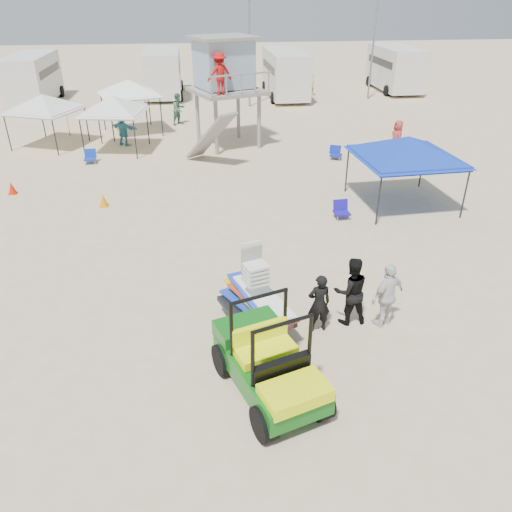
{
  "coord_description": "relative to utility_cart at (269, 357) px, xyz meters",
  "views": [
    {
      "loc": [
        -0.89,
        -8.32,
        7.54
      ],
      "look_at": [
        0.5,
        3.0,
        1.3
      ],
      "focal_mm": 35.0,
      "sensor_mm": 36.0,
      "label": 1
    }
  ],
  "objects": [
    {
      "name": "light_pole_left",
      "position": [
        2.69,
        27.64,
        3.02
      ],
      "size": [
        0.14,
        0.14,
        8.0
      ],
      "primitive_type": "cylinder",
      "color": "slate",
      "rests_on": "ground"
    },
    {
      "name": "man_mid",
      "position": [
        2.37,
        2.29,
        -0.08
      ],
      "size": [
        0.9,
        0.71,
        1.8
      ],
      "primitive_type": "imported",
      "rotation": [
        0.0,
        0.0,
        3.17
      ],
      "color": "black",
      "rests_on": "ground"
    },
    {
      "name": "beach_chair_a",
      "position": [
        -6.23,
        16.2,
        -0.67
      ],
      "size": [
        0.58,
        0.62,
        0.64
      ],
      "color": "#0F32A2",
      "rests_on": "ground"
    },
    {
      "name": "canopy_white_c",
      "position": [
        -4.7,
        21.51,
        1.81
      ],
      "size": [
        3.6,
        3.6,
        3.33
      ],
      "color": "black",
      "rests_on": "ground"
    },
    {
      "name": "canopy_white_a",
      "position": [
        -5.13,
        18.0,
        1.63
      ],
      "size": [
        3.15,
        3.15,
        3.16
      ],
      "color": "black",
      "rests_on": "ground"
    },
    {
      "name": "lifeguard_tower",
      "position": [
        0.43,
        18.46,
        2.89
      ],
      "size": [
        4.2,
        4.2,
        5.2
      ],
      "color": "gray",
      "rests_on": "ground"
    },
    {
      "name": "man_left",
      "position": [
        1.52,
        2.04,
        -0.2
      ],
      "size": [
        0.59,
        0.41,
        1.56
      ],
      "primitive_type": "imported",
      "rotation": [
        0.0,
        0.0,
        3.21
      ],
      "color": "black",
      "rests_on": "ground"
    },
    {
      "name": "umbrella_a",
      "position": [
        -8.18,
        21.25,
        -0.14
      ],
      "size": [
        2.39,
        2.41,
        1.67
      ],
      "primitive_type": "imported",
      "rotation": [
        0.0,
        0.0,
        0.39
      ],
      "color": "red",
      "rests_on": "ground"
    },
    {
      "name": "surf_trailer",
      "position": [
        0.01,
        2.34,
        -0.14
      ],
      "size": [
        1.83,
        2.53,
        2.05
      ],
      "color": "black",
      "rests_on": "ground"
    },
    {
      "name": "beach_chair_b",
      "position": [
        3.93,
        8.57,
        -0.67
      ],
      "size": [
        0.58,
        0.62,
        0.64
      ],
      "color": "#1B0FA2",
      "rests_on": "ground"
    },
    {
      "name": "umbrella_b",
      "position": [
        -5.44,
        21.07,
        -0.01
      ],
      "size": [
        2.85,
        2.87,
        1.93
      ],
      "primitive_type": "imported",
      "rotation": [
        0.0,
        0.0,
        0.48
      ],
      "color": "orange",
      "rests_on": "ground"
    },
    {
      "name": "canopy_blue",
      "position": [
        6.53,
        9.52,
        1.53
      ],
      "size": [
        3.63,
        3.63,
        3.06
      ],
      "color": "black",
      "rests_on": "ground"
    },
    {
      "name": "rv_far_left",
      "position": [
        -12.31,
        30.63,
        0.82
      ],
      "size": [
        2.64,
        6.8,
        3.25
      ],
      "color": "silver",
      "rests_on": "ground"
    },
    {
      "name": "rv_far_right",
      "position": [
        14.69,
        32.13,
        0.82
      ],
      "size": [
        2.64,
        6.6,
        3.25
      ],
      "color": "silver",
      "rests_on": "ground"
    },
    {
      "name": "ground",
      "position": [
        -0.31,
        0.64,
        -0.98
      ],
      "size": [
        140.0,
        140.0,
        0.0
      ],
      "primitive_type": "plane",
      "color": "beige",
      "rests_on": "ground"
    },
    {
      "name": "beach_chair_c",
      "position": [
        5.54,
        15.4,
        -0.67
      ],
      "size": [
        0.71,
        0.78,
        0.64
      ],
      "color": "#0F20A4",
      "rests_on": "ground"
    },
    {
      "name": "canopy_white_b",
      "position": [
        -8.77,
        19.42,
        1.51
      ],
      "size": [
        3.85,
        3.85,
        3.04
      ],
      "color": "black",
      "rests_on": "ground"
    },
    {
      "name": "rv_mid_left",
      "position": [
        -3.31,
        32.13,
        0.82
      ],
      "size": [
        2.65,
        6.5,
        3.25
      ],
      "color": "silver",
      "rests_on": "ground"
    },
    {
      "name": "cone_far",
      "position": [
        -8.73,
        12.47,
        -0.73
      ],
      "size": [
        0.34,
        0.34,
        0.5
      ],
      "primitive_type": "cone",
      "color": "red",
      "rests_on": "ground"
    },
    {
      "name": "distant_beachgoers",
      "position": [
        0.1,
        20.75,
        -0.11
      ],
      "size": [
        14.7,
        16.07,
        1.84
      ],
      "color": "#D9BF51",
      "rests_on": "ground"
    },
    {
      "name": "rv_mid_right",
      "position": [
        5.69,
        30.63,
        0.82
      ],
      "size": [
        2.64,
        7.0,
        3.25
      ],
      "color": "silver",
      "rests_on": "ground"
    },
    {
      "name": "utility_cart",
      "position": [
        0.0,
        0.0,
        0.0
      ],
      "size": [
        2.18,
        3.06,
        2.1
      ],
      "color": "#0E5A12",
      "rests_on": "ground"
    },
    {
      "name": "cone_near",
      "position": [
        -4.84,
        10.68,
        -0.73
      ],
      "size": [
        0.34,
        0.34,
        0.5
      ],
      "primitive_type": "cone",
      "color": "orange",
      "rests_on": "ground"
    },
    {
      "name": "man_right",
      "position": [
        3.22,
        2.04,
        -0.11
      ],
      "size": [
        1.09,
        0.84,
        1.73
      ],
      "primitive_type": "imported",
      "rotation": [
        0.0,
        0.0,
        3.62
      ],
      "color": "silver",
      "rests_on": "ground"
    },
    {
      "name": "light_pole_right",
      "position": [
        11.69,
        29.14,
        3.02
      ],
      "size": [
        0.14,
        0.14,
        8.0
      ],
      "primitive_type": "cylinder",
      "color": "slate",
      "rests_on": "ground"
    }
  ]
}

